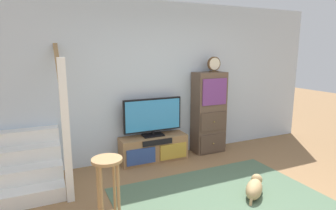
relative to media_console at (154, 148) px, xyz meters
name	(u,v)px	position (x,y,z in m)	size (l,w,h in m)	color
back_wall	(163,81)	(0.30, 0.27, 1.13)	(6.40, 0.12, 2.70)	silver
area_rug	(222,200)	(0.30, -1.59, -0.21)	(2.60, 1.80, 0.01)	#4C664C
media_console	(154,148)	(0.00, 0.00, 0.00)	(1.16, 0.38, 0.44)	#997047
television	(153,116)	(0.00, 0.02, 0.57)	(1.02, 0.22, 0.65)	black
side_cabinet	(209,113)	(1.11, 0.01, 0.53)	(0.58, 0.38, 1.50)	brown
desk_clock	(214,64)	(1.18, 0.00, 1.41)	(0.25, 0.08, 0.28)	#4C3823
staircase	(28,157)	(-1.94, 0.01, 0.15)	(1.00, 1.36, 2.20)	white
bar_stool_near	(108,174)	(-1.09, -1.37, 0.31)	(0.34, 0.34, 0.72)	#A37A4C
dog	(254,188)	(0.75, -1.68, -0.10)	(0.47, 0.44, 0.23)	tan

